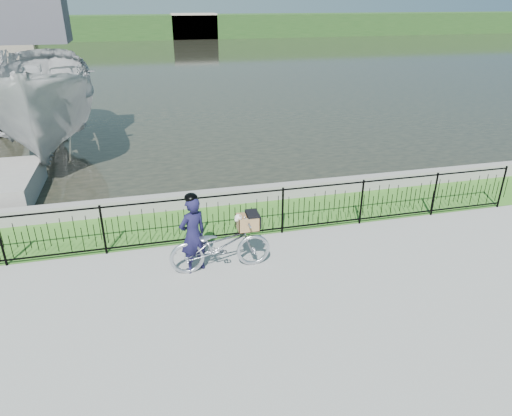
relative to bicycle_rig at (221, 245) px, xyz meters
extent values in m
plane|color=gray|center=(0.67, -0.40, -0.55)|extent=(120.00, 120.00, 0.00)
cube|color=#386E22|center=(0.67, 2.20, -0.55)|extent=(60.00, 2.00, 0.01)
plane|color=black|center=(0.67, 32.60, -0.55)|extent=(120.00, 120.00, 0.00)
cube|color=gray|center=(0.67, 3.20, -0.35)|extent=(60.00, 0.30, 0.40)
cube|color=#25481B|center=(0.67, 59.60, 0.95)|extent=(120.00, 6.00, 3.00)
cube|color=#AEA18C|center=(6.67, 58.10, 1.05)|extent=(6.00, 3.00, 3.20)
imported|color=#B1B4BD|center=(-0.01, 0.00, -0.01)|extent=(2.06, 0.72, 1.08)
cube|color=black|center=(0.56, 0.00, 0.28)|extent=(0.38, 0.18, 0.02)
cube|color=olive|center=(0.56, 0.00, 0.29)|extent=(0.43, 0.33, 0.01)
cube|color=olive|center=(0.56, 0.16, 0.44)|extent=(0.43, 0.01, 0.31)
cube|color=olive|center=(0.56, -0.16, 0.44)|extent=(0.43, 0.02, 0.31)
cube|color=olive|center=(0.77, 0.00, 0.44)|extent=(0.02, 0.33, 0.31)
cube|color=olive|center=(0.35, 0.00, 0.44)|extent=(0.02, 0.33, 0.31)
cube|color=black|center=(0.66, 0.00, 0.62)|extent=(0.24, 0.35, 0.06)
cube|color=black|center=(0.79, 0.00, 0.47)|extent=(0.02, 0.35, 0.25)
ellipsoid|color=silver|center=(0.54, 0.00, 0.41)|extent=(0.31, 0.22, 0.20)
sphere|color=silver|center=(0.37, -0.02, 0.57)|extent=(0.15, 0.15, 0.15)
sphere|color=silver|center=(0.32, -0.04, 0.54)|extent=(0.07, 0.07, 0.07)
sphere|color=black|center=(0.29, -0.05, 0.54)|extent=(0.02, 0.02, 0.02)
cone|color=#915B3C|center=(0.37, 0.04, 0.63)|extent=(0.06, 0.08, 0.08)
cone|color=#915B3C|center=(0.39, -0.06, 0.63)|extent=(0.06, 0.08, 0.08)
imported|color=black|center=(-0.54, 0.07, 0.26)|extent=(0.70, 0.60, 1.61)
ellipsoid|color=black|center=(-0.54, 0.07, 1.04)|extent=(0.26, 0.29, 0.18)
imported|color=#A7A7A7|center=(-4.44, 9.11, 1.22)|extent=(4.18, 9.41, 3.54)
cube|color=#3F3F47|center=(-4.44, 9.11, 3.99)|extent=(2.20, 1.60, 1.60)
camera|label=1|loc=(-1.26, -7.95, 4.52)|focal=32.00mm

